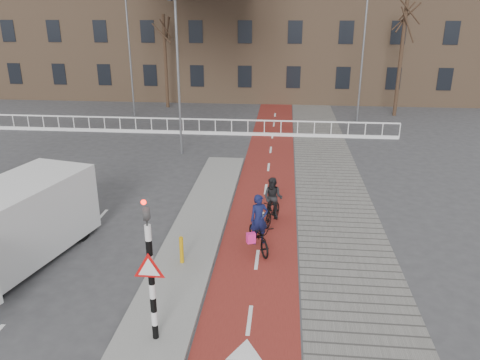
{
  "coord_description": "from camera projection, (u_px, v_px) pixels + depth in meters",
  "views": [
    {
      "loc": [
        2.2,
        -10.68,
        7.28
      ],
      "look_at": [
        0.68,
        5.0,
        1.5
      ],
      "focal_mm": 35.0,
      "sensor_mm": 36.0,
      "label": 1
    }
  ],
  "objects": [
    {
      "name": "railing",
      "position": [
        167.0,
        129.0,
        28.92
      ],
      "size": [
        28.0,
        0.1,
        0.99
      ],
      "color": "silver",
      "rests_on": "ground"
    },
    {
      "name": "ground",
      "position": [
        197.0,
        294.0,
        12.69
      ],
      "size": [
        120.0,
        120.0,
        0.0
      ],
      "primitive_type": "plane",
      "color": "#38383A",
      "rests_on": "ground"
    },
    {
      "name": "streetlight_near",
      "position": [
        179.0,
        79.0,
        23.7
      ],
      "size": [
        0.12,
        0.12,
        7.82
      ],
      "primitive_type": "cylinder",
      "color": "slate",
      "rests_on": "ground"
    },
    {
      "name": "bollard",
      "position": [
        182.0,
        250.0,
        13.9
      ],
      "size": [
        0.12,
        0.12,
        0.84
      ],
      "primitive_type": "cylinder",
      "color": "#DB9E0C",
      "rests_on": "curb_island"
    },
    {
      "name": "streetlight_left",
      "position": [
        130.0,
        55.0,
        32.56
      ],
      "size": [
        0.12,
        0.12,
        8.54
      ],
      "primitive_type": "cylinder",
      "color": "slate",
      "rests_on": "ground"
    },
    {
      "name": "van",
      "position": [
        10.0,
        225.0,
        13.81
      ],
      "size": [
        3.41,
        5.94,
        2.4
      ],
      "rotation": [
        0.0,
        0.0,
        -0.22
      ],
      "color": "silver",
      "rests_on": "ground"
    },
    {
      "name": "cyclist_near",
      "position": [
        259.0,
        232.0,
        14.82
      ],
      "size": [
        1.26,
        1.88,
        1.86
      ],
      "rotation": [
        0.0,
        0.0,
        0.39
      ],
      "color": "black",
      "rests_on": "bike_lane"
    },
    {
      "name": "curb_island",
      "position": [
        198.0,
        227.0,
        16.47
      ],
      "size": [
        1.8,
        16.0,
        0.12
      ],
      "primitive_type": "cube",
      "color": "gray",
      "rests_on": "ground"
    },
    {
      "name": "bike_lane",
      "position": [
        268.0,
        174.0,
        21.89
      ],
      "size": [
        2.5,
        60.0,
        0.01
      ],
      "primitive_type": "cube",
      "color": "maroon",
      "rests_on": "ground"
    },
    {
      "name": "cyclist_far",
      "position": [
        273.0,
        205.0,
        16.62
      ],
      "size": [
        0.87,
        1.64,
        1.73
      ],
      "rotation": [
        0.0,
        0.0,
        -0.28
      ],
      "color": "black",
      "rests_on": "bike_lane"
    },
    {
      "name": "townhouse_row",
      "position": [
        228.0,
        2.0,
        40.17
      ],
      "size": [
        46.0,
        10.0,
        15.9
      ],
      "color": "#7F6047",
      "rests_on": "ground"
    },
    {
      "name": "streetlight_right",
      "position": [
        362.0,
        56.0,
        30.33
      ],
      "size": [
        0.12,
        0.12,
        8.78
      ],
      "primitive_type": "cylinder",
      "color": "slate",
      "rests_on": "ground"
    },
    {
      "name": "traffic_signal",
      "position": [
        150.0,
        267.0,
        10.17
      ],
      "size": [
        0.8,
        0.8,
        3.68
      ],
      "color": "black",
      "rests_on": "curb_island"
    },
    {
      "name": "sidewalk",
      "position": [
        328.0,
        176.0,
        21.64
      ],
      "size": [
        3.0,
        60.0,
        0.01
      ],
      "primitive_type": "cube",
      "color": "slate",
      "rests_on": "ground"
    },
    {
      "name": "tree_right",
      "position": [
        401.0,
        59.0,
        32.52
      ],
      "size": [
        0.26,
        0.26,
        7.97
      ],
      "primitive_type": "cylinder",
      "color": "black",
      "rests_on": "ground"
    },
    {
      "name": "tree_mid",
      "position": [
        166.0,
        62.0,
        35.63
      ],
      "size": [
        0.25,
        0.25,
        6.93
      ],
      "primitive_type": "cylinder",
      "color": "black",
      "rests_on": "ground"
    }
  ]
}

